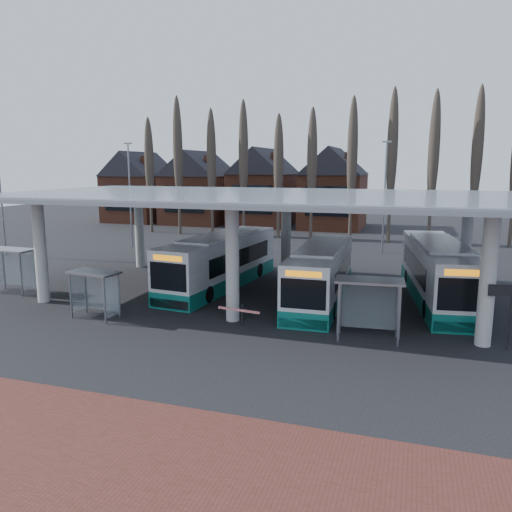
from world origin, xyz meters
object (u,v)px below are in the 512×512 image
(bus_3, at_px, (438,273))
(shelter_1, at_px, (96,284))
(shelter_2, at_px, (369,295))
(bus_1, at_px, (221,262))
(bus_2, at_px, (321,274))
(shelter_0, at_px, (13,260))

(bus_3, xyz_separation_m, shelter_1, (-17.32, -9.32, 0.15))
(bus_3, distance_m, shelter_1, 19.67)
(shelter_2, bearing_deg, bus_1, 138.89)
(bus_2, xyz_separation_m, shelter_0, (-19.04, -4.13, 0.47))
(shelter_0, bearing_deg, bus_2, 13.42)
(shelter_1, bearing_deg, shelter_0, 167.14)
(bus_1, bearing_deg, shelter_1, -107.36)
(bus_2, height_order, shelter_2, bus_2)
(shelter_1, xyz_separation_m, shelter_2, (14.02, 1.06, 0.26))
(bus_1, distance_m, shelter_2, 12.86)
(bus_1, height_order, shelter_0, bus_1)
(bus_1, height_order, shelter_2, bus_1)
(shelter_0, bearing_deg, shelter_1, -19.20)
(bus_2, bearing_deg, shelter_1, -147.97)
(bus_1, distance_m, bus_3, 13.70)
(bus_3, relative_size, shelter_1, 4.56)
(shelter_1, bearing_deg, bus_3, 35.82)
(bus_2, bearing_deg, shelter_0, -169.94)
(bus_2, bearing_deg, shelter_2, -63.63)
(shelter_2, bearing_deg, shelter_0, 169.68)
(bus_3, bearing_deg, bus_1, 174.75)
(bus_1, xyz_separation_m, shelter_2, (10.39, -7.56, 0.44))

